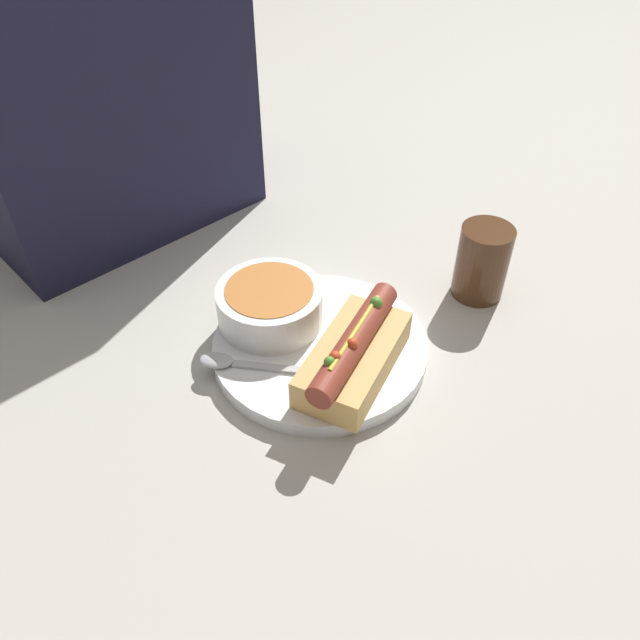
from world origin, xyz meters
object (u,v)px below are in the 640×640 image
Objects in this scene: hot_dog at (354,354)px; soup_bowl at (270,303)px; drinking_glass at (482,262)px; spoon at (241,364)px; seated_diner at (100,68)px.

soup_bowl is (-0.01, 0.12, -0.00)m from hot_dog.
soup_bowl is 1.29× the size of drinking_glass.
soup_bowl reaches higher than spoon.
spoon is 0.25× the size of seated_diner.
seated_diner reaches higher than spoon.
spoon is 0.32m from drinking_glass.
spoon is at bearing -102.63° from seated_diner.
drinking_glass is at bearing -144.31° from spoon.
soup_bowl is at bearing -102.21° from spoon.
drinking_glass reaches higher than soup_bowl.
hot_dog is 0.23m from drinking_glass.
hot_dog reaches higher than spoon.
drinking_glass is (0.24, -0.12, 0.00)m from soup_bowl.
hot_dog is at bearing -175.21° from spoon.
soup_bowl is 0.37m from seated_diner.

